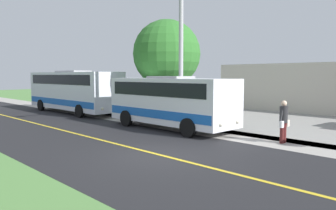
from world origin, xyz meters
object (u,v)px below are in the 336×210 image
Objects in this scene: pedestrian_with_bags at (284,120)px; street_light_pole at (179,49)px; transit_bus_rear at (73,90)px; shuttle_bus_front at (170,100)px; tree_curbside at (167,54)px.

pedestrian_with_bags is 0.24× the size of street_light_pole.
transit_bus_rear is 11.26m from street_light_pole.
transit_bus_rear is 5.56× the size of pedestrian_with_bags.
transit_bus_rear is (-0.07, -10.70, 0.21)m from shuttle_bus_front.
street_light_pole is (-0.39, 0.28, 2.71)m from shuttle_bus_front.
tree_curbside is (-2.53, -3.58, 0.03)m from street_light_pole.
transit_bus_rear is 1.55× the size of tree_curbside.
street_light_pole is (-0.33, 10.98, 2.50)m from transit_bus_rear.
pedestrian_with_bags is (-0.72, 6.09, -0.57)m from shuttle_bus_front.
pedestrian_with_bags is at bearing 76.82° from tree_curbside.
street_light_pole is (0.33, -5.81, 3.28)m from pedestrian_with_bags.
shuttle_bus_front is at bearing -83.27° from pedestrian_with_bags.
shuttle_bus_front is at bearing -35.47° from street_light_pole.
pedestrian_with_bags is at bearing 96.73° from shuttle_bus_front.
pedestrian_with_bags is at bearing 92.23° from transit_bus_rear.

